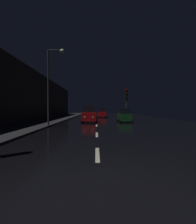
{
  "coord_description": "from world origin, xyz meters",
  "views": [
    {
      "loc": [
        -0.05,
        -3.88,
        1.81
      ],
      "look_at": [
        0.18,
        16.99,
        1.43
      ],
      "focal_mm": 27.9,
      "sensor_mm": 36.0,
      "label": 1
    }
  ],
  "objects_px": {
    "car_approaching_headlights": "(89,115)",
    "car_parked_right_far": "(124,116)",
    "traffic_light_far_right": "(126,96)",
    "car_distant_taillights": "(102,113)",
    "streetlamp_overhead": "(53,76)"
  },
  "relations": [
    {
      "from": "traffic_light_far_right",
      "to": "streetlamp_overhead",
      "type": "relative_size",
      "value": 0.66
    },
    {
      "from": "traffic_light_far_right",
      "to": "car_parked_right_far",
      "type": "distance_m",
      "value": 4.2
    },
    {
      "from": "car_distant_taillights",
      "to": "traffic_light_far_right",
      "type": "bearing_deg",
      "value": -160.62
    },
    {
      "from": "streetlamp_overhead",
      "to": "car_distant_taillights",
      "type": "bearing_deg",
      "value": 73.93
    },
    {
      "from": "traffic_light_far_right",
      "to": "car_parked_right_far",
      "type": "bearing_deg",
      "value": -23.49
    },
    {
      "from": "car_approaching_headlights",
      "to": "car_parked_right_far",
      "type": "xyz_separation_m",
      "value": [
        4.79,
        0.15,
        -0.17
      ]
    },
    {
      "from": "traffic_light_far_right",
      "to": "car_approaching_headlights",
      "type": "distance_m",
      "value": 6.95
    },
    {
      "from": "streetlamp_overhead",
      "to": "car_distant_taillights",
      "type": "relative_size",
      "value": 1.98
    },
    {
      "from": "traffic_light_far_right",
      "to": "car_parked_right_far",
      "type": "relative_size",
      "value": 1.39
    },
    {
      "from": "car_approaching_headlights",
      "to": "car_parked_right_far",
      "type": "bearing_deg",
      "value": 91.83
    },
    {
      "from": "traffic_light_far_right",
      "to": "car_distant_taillights",
      "type": "relative_size",
      "value": 1.3
    },
    {
      "from": "traffic_light_far_right",
      "to": "car_approaching_headlights",
      "type": "relative_size",
      "value": 1.16
    },
    {
      "from": "car_distant_taillights",
      "to": "car_parked_right_far",
      "type": "relative_size",
      "value": 1.07
    },
    {
      "from": "streetlamp_overhead",
      "to": "car_parked_right_far",
      "type": "height_order",
      "value": "streetlamp_overhead"
    },
    {
      "from": "car_approaching_headlights",
      "to": "car_distant_taillights",
      "type": "xyz_separation_m",
      "value": [
        2.13,
        12.94,
        -0.11
      ]
    }
  ]
}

